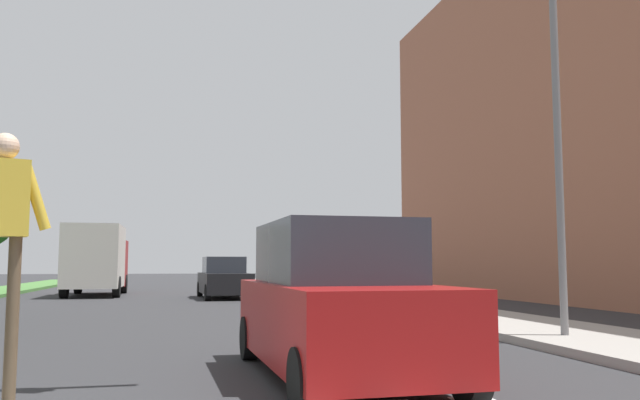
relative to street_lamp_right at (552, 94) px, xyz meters
name	(u,v)px	position (x,y,z in m)	size (l,w,h in m)	color
ground_plane	(160,300)	(-7.32, 15.98, -4.59)	(140.00, 140.00, 0.00)	#2D2D30
sidewalk_right	(367,299)	(0.60, 13.98, -4.52)	(3.00, 64.00, 0.15)	#9E9991
street_lamp_right	(552,94)	(0.00, 0.00, 0.00)	(1.02, 0.24, 7.50)	slate
pedestrian_performer	(1,235)	(-8.20, -5.01, -2.93)	(0.74, 0.35, 2.49)	brown
suv_crossing	(337,303)	(-4.79, -2.49, -3.66)	(2.07, 4.65, 1.97)	maroon
sedan_midblock	(224,279)	(-4.74, 16.94, -3.80)	(2.08, 4.63, 1.72)	black
truck_box_delivery	(97,259)	(-10.20, 20.28, -2.96)	(2.40, 6.20, 3.10)	maroon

